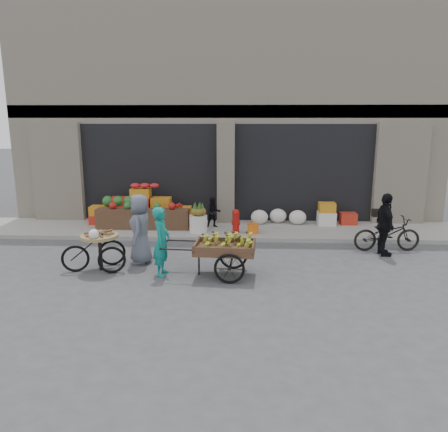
{
  "coord_description": "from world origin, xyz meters",
  "views": [
    {
      "loc": [
        0.56,
        -8.78,
        3.4
      ],
      "look_at": [
        0.1,
        1.43,
        1.1
      ],
      "focal_mm": 35.0,
      "sensor_mm": 36.0,
      "label": 1
    }
  ],
  "objects_px": {
    "bicycle": "(387,234)",
    "banana_cart": "(223,246)",
    "seated_person": "(213,212)",
    "tricycle_cart": "(100,246)",
    "fire_hydrant": "(236,220)",
    "pineapple_bin": "(198,224)",
    "vendor_woman": "(162,242)",
    "cyclist": "(385,225)",
    "orange_bucket": "(253,228)",
    "vendor_grey": "(140,229)"
  },
  "relations": [
    {
      "from": "fire_hydrant",
      "to": "orange_bucket",
      "type": "xyz_separation_m",
      "value": [
        0.5,
        -0.05,
        -0.23
      ]
    },
    {
      "from": "orange_bucket",
      "to": "seated_person",
      "type": "bearing_deg",
      "value": 149.74
    },
    {
      "from": "vendor_woman",
      "to": "banana_cart",
      "type": "bearing_deg",
      "value": -86.98
    },
    {
      "from": "vendor_grey",
      "to": "cyclist",
      "type": "relative_size",
      "value": 1.05
    },
    {
      "from": "pineapple_bin",
      "to": "fire_hydrant",
      "type": "height_order",
      "value": "fire_hydrant"
    },
    {
      "from": "pineapple_bin",
      "to": "vendor_woman",
      "type": "distance_m",
      "value": 3.35
    },
    {
      "from": "pineapple_bin",
      "to": "vendor_woman",
      "type": "bearing_deg",
      "value": -97.96
    },
    {
      "from": "pineapple_bin",
      "to": "banana_cart",
      "type": "relative_size",
      "value": 0.23
    },
    {
      "from": "vendor_grey",
      "to": "bicycle",
      "type": "xyz_separation_m",
      "value": [
        6.18,
        1.25,
        -0.38
      ]
    },
    {
      "from": "seated_person",
      "to": "tricycle_cart",
      "type": "distance_m",
      "value": 4.32
    },
    {
      "from": "pineapple_bin",
      "to": "seated_person",
      "type": "xyz_separation_m",
      "value": [
        0.4,
        0.6,
        0.21
      ]
    },
    {
      "from": "seated_person",
      "to": "vendor_grey",
      "type": "xyz_separation_m",
      "value": [
        -1.52,
        -3.08,
        0.25
      ]
    },
    {
      "from": "tricycle_cart",
      "to": "vendor_grey",
      "type": "xyz_separation_m",
      "value": [
        0.81,
        0.56,
        0.27
      ]
    },
    {
      "from": "orange_bucket",
      "to": "tricycle_cart",
      "type": "height_order",
      "value": "tricycle_cart"
    },
    {
      "from": "pineapple_bin",
      "to": "seated_person",
      "type": "height_order",
      "value": "seated_person"
    },
    {
      "from": "orange_bucket",
      "to": "bicycle",
      "type": "distance_m",
      "value": 3.64
    },
    {
      "from": "orange_bucket",
      "to": "banana_cart",
      "type": "xyz_separation_m",
      "value": [
        -0.73,
        -3.18,
        0.4
      ]
    },
    {
      "from": "banana_cart",
      "to": "cyclist",
      "type": "relative_size",
      "value": 1.43
    },
    {
      "from": "seated_person",
      "to": "tricycle_cart",
      "type": "relative_size",
      "value": 0.64
    },
    {
      "from": "cyclist",
      "to": "vendor_woman",
      "type": "bearing_deg",
      "value": 103.68
    },
    {
      "from": "banana_cart",
      "to": "vendor_grey",
      "type": "xyz_separation_m",
      "value": [
        -1.99,
        0.81,
        0.16
      ]
    },
    {
      "from": "vendor_grey",
      "to": "cyclist",
      "type": "distance_m",
      "value": 6.04
    },
    {
      "from": "cyclist",
      "to": "pineapple_bin",
      "type": "bearing_deg",
      "value": 67.71
    },
    {
      "from": "vendor_grey",
      "to": "cyclist",
      "type": "bearing_deg",
      "value": 94.35
    },
    {
      "from": "vendor_woman",
      "to": "bicycle",
      "type": "distance_m",
      "value": 5.9
    },
    {
      "from": "orange_bucket",
      "to": "cyclist",
      "type": "relative_size",
      "value": 0.2
    },
    {
      "from": "vendor_grey",
      "to": "orange_bucket",
      "type": "bearing_deg",
      "value": 127.41
    },
    {
      "from": "tricycle_cart",
      "to": "orange_bucket",
      "type": "bearing_deg",
      "value": 23.98
    },
    {
      "from": "tricycle_cart",
      "to": "fire_hydrant",
      "type": "bearing_deg",
      "value": 28.81
    },
    {
      "from": "orange_bucket",
      "to": "seated_person",
      "type": "height_order",
      "value": "seated_person"
    },
    {
      "from": "seated_person",
      "to": "cyclist",
      "type": "xyz_separation_m",
      "value": [
        4.46,
        -2.23,
        0.21
      ]
    },
    {
      "from": "orange_bucket",
      "to": "bicycle",
      "type": "bearing_deg",
      "value": -18.11
    },
    {
      "from": "banana_cart",
      "to": "tricycle_cart",
      "type": "xyz_separation_m",
      "value": [
        -2.8,
        0.24,
        -0.11
      ]
    },
    {
      "from": "tricycle_cart",
      "to": "cyclist",
      "type": "relative_size",
      "value": 0.92
    },
    {
      "from": "bicycle",
      "to": "cyclist",
      "type": "relative_size",
      "value": 1.08
    },
    {
      "from": "vendor_woman",
      "to": "cyclist",
      "type": "height_order",
      "value": "cyclist"
    },
    {
      "from": "banana_cart",
      "to": "bicycle",
      "type": "xyz_separation_m",
      "value": [
        4.19,
        2.05,
        -0.22
      ]
    },
    {
      "from": "fire_hydrant",
      "to": "pineapple_bin",
      "type": "bearing_deg",
      "value": 177.4
    },
    {
      "from": "fire_hydrant",
      "to": "bicycle",
      "type": "relative_size",
      "value": 0.41
    },
    {
      "from": "fire_hydrant",
      "to": "bicycle",
      "type": "height_order",
      "value": "bicycle"
    },
    {
      "from": "fire_hydrant",
      "to": "banana_cart",
      "type": "distance_m",
      "value": 3.25
    },
    {
      "from": "pineapple_bin",
      "to": "vendor_grey",
      "type": "distance_m",
      "value": 2.76
    },
    {
      "from": "seated_person",
      "to": "fire_hydrant",
      "type": "bearing_deg",
      "value": -52.88
    },
    {
      "from": "tricycle_cart",
      "to": "pineapple_bin",
      "type": "bearing_deg",
      "value": 41.78
    },
    {
      "from": "cyclist",
      "to": "seated_person",
      "type": "bearing_deg",
      "value": 59.67
    },
    {
      "from": "bicycle",
      "to": "vendor_grey",
      "type": "bearing_deg",
      "value": 97.69
    },
    {
      "from": "orange_bucket",
      "to": "vendor_woman",
      "type": "height_order",
      "value": "vendor_woman"
    },
    {
      "from": "orange_bucket",
      "to": "cyclist",
      "type": "height_order",
      "value": "cyclist"
    },
    {
      "from": "bicycle",
      "to": "banana_cart",
      "type": "bearing_deg",
      "value": 112.4
    },
    {
      "from": "vendor_woman",
      "to": "seated_person",
      "type": "bearing_deg",
      "value": -10.0
    }
  ]
}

